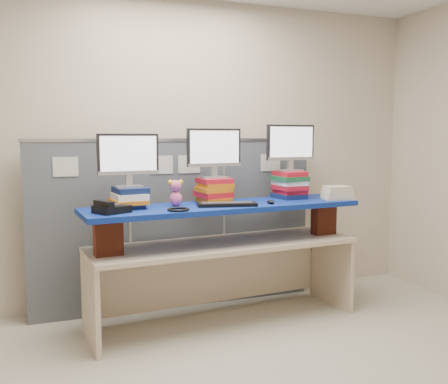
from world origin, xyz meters
name	(u,v)px	position (x,y,z in m)	size (l,w,h in m)	color
room	(261,163)	(0.00, 0.00, 1.40)	(5.00, 4.00, 2.80)	beige
cubicle_partition	(178,223)	(0.00, 1.78, 0.77)	(2.60, 0.06, 1.53)	#4A5058
desk	(224,259)	(0.25, 1.27, 0.54)	(2.27, 0.82, 0.68)	beige
brick_pier_left	(108,237)	(-0.70, 1.15, 0.82)	(0.20, 0.11, 0.28)	maroon
brick_pier_right	(324,219)	(1.21, 1.30, 0.82)	(0.20, 0.11, 0.28)	maroon
blue_board	(224,207)	(0.25, 1.27, 0.97)	(2.29, 0.57, 0.04)	#090C7B
book_stack_left	(129,197)	(-0.51, 1.33, 1.08)	(0.29, 0.33, 0.16)	#101D49
book_stack_center	(214,190)	(0.21, 1.40, 1.10)	(0.28, 0.32, 0.20)	orange
book_stack_right	(290,185)	(0.95, 1.45, 1.12)	(0.27, 0.32, 0.24)	#101D49
monitor_left	(128,157)	(-0.51, 1.33, 1.39)	(0.47, 0.15, 0.41)	#A8A8AD
monitor_center	(214,150)	(0.21, 1.39, 1.43)	(0.47, 0.15, 0.41)	#A8A8AD
monitor_right	(291,145)	(0.95, 1.45, 1.47)	(0.47, 0.15, 0.41)	#A8A8AD
keyboard	(227,204)	(0.24, 1.16, 1.01)	(0.49, 0.25, 0.03)	black
mouse	(271,202)	(0.62, 1.16, 1.01)	(0.05, 0.10, 0.03)	black
desk_phone	(111,208)	(-0.68, 1.12, 1.03)	(0.28, 0.27, 0.09)	black
headset	(178,209)	(-0.19, 1.06, 1.00)	(0.17, 0.17, 0.02)	black
plush_toy	(176,193)	(-0.14, 1.31, 1.10)	(0.12, 0.09, 0.21)	#ED5A94
binder_stack	(337,193)	(1.30, 1.23, 1.05)	(0.27, 0.23, 0.12)	beige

